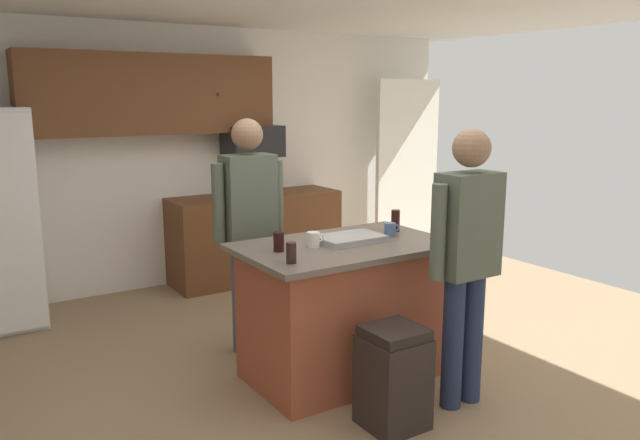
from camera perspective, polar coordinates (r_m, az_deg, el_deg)
The scene contains 16 objects.
floor at distance 4.51m, azimuth 1.91°, elevation -13.93°, with size 7.04×7.04×0.00m, color #937A5B.
back_wall at distance 6.60m, azimuth -11.96°, elevation 5.67°, with size 6.40×0.10×2.60m, color white.
french_door_window_panel at distance 7.61m, azimuth 7.91°, elevation 5.01°, with size 0.90×0.06×2.00m, color white.
cabinet_run_upper at distance 6.25m, azimuth -15.02°, elevation 10.97°, with size 2.40×0.38×0.75m.
cabinet_run_lower at distance 6.69m, azimuth -5.88°, elevation -1.47°, with size 1.80×0.63×0.90m.
microwave_over_range at distance 6.56m, azimuth -6.13°, elevation 7.12°, with size 0.56×0.40×0.32m, color black.
kitchen_island at distance 4.35m, azimuth 2.15°, elevation -8.10°, with size 1.41×0.90×0.94m.
person_host_foreground at distance 4.68m, azimuth -6.46°, elevation 0.14°, with size 0.57×0.23×1.75m.
person_guest_right at distance 3.90m, azimuth 13.19°, elevation -2.63°, with size 0.57×0.23×1.73m.
glass_pilsner at distance 4.61m, azimuth 6.86°, elevation -0.06°, with size 0.06×0.06×0.16m.
mug_blue_stoneware at distance 4.45m, azimuth 6.39°, elevation -0.86°, with size 0.12×0.08×0.10m.
glass_short_whisky at distance 3.72m, azimuth -2.63°, elevation -2.99°, with size 0.06×0.06×0.13m.
mug_ceramic_white at distance 4.11m, azimuth -0.59°, elevation -1.78°, with size 0.13×0.08×0.10m.
glass_dark_ale at distance 4.00m, azimuth -3.76°, elevation -1.99°, with size 0.07×0.07×0.12m.
serving_tray at distance 4.28m, azimuth 2.73°, elevation -1.69°, with size 0.44×0.30×0.04m.
trash_bin at distance 3.79m, azimuth 6.66°, elevation -14.02°, with size 0.34×0.34×0.61m.
Camera 1 is at (-2.32, -3.35, 1.92)m, focal length 35.26 mm.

